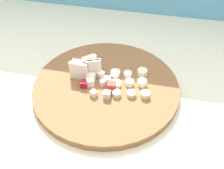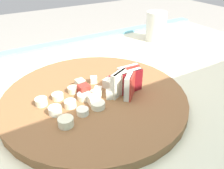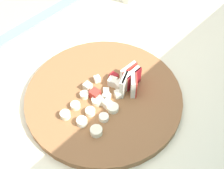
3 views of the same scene
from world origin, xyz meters
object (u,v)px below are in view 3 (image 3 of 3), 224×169
object	(u,v)px
apple_wedge_fan	(130,80)
apple_dice_pile	(107,89)
banana_slice_rows	(91,113)
cutting_board	(104,97)

from	to	relation	value
apple_wedge_fan	apple_dice_pile	size ratio (longest dim) A/B	0.85
apple_dice_pile	banana_slice_rows	size ratio (longest dim) A/B	0.81
cutting_board	banana_slice_rows	world-z (taller)	banana_slice_rows
apple_wedge_fan	apple_dice_pile	distance (m)	0.06
apple_dice_pile	banana_slice_rows	world-z (taller)	apple_dice_pile
apple_dice_pile	banana_slice_rows	distance (m)	0.08
apple_wedge_fan	apple_dice_pile	bearing A→B (deg)	-34.11
apple_wedge_fan	banana_slice_rows	distance (m)	0.13
cutting_board	banana_slice_rows	xyz separation A→B (m)	(0.06, 0.02, 0.02)
cutting_board	apple_dice_pile	size ratio (longest dim) A/B	4.03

